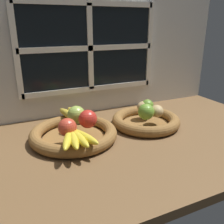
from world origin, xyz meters
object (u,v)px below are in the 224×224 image
object	(u,v)px
fruit_bowl_right	(146,121)
potato_back	(145,106)
banana_bunch_front	(76,138)
apple_red_right	(88,119)
lime_far	(147,106)
apple_green_back	(76,115)
lime_near	(146,112)
banana_bunch_back	(73,114)
fruit_bowl_left	(74,134)
apple_red_front	(67,127)
potato_small	(157,111)

from	to	relation	value
fruit_bowl_right	potato_back	world-z (taller)	potato_back
banana_bunch_front	apple_red_right	bearing A→B (deg)	51.28
apple_red_right	lime_far	bearing A→B (deg)	10.76
apple_green_back	lime_near	distance (cm)	28.01
banana_bunch_back	fruit_bowl_right	bearing A→B (deg)	-20.60
potato_back	lime_far	xyz separation A→B (cm)	(1.01, -0.52, 0.37)
potato_back	fruit_bowl_right	bearing A→B (deg)	-114.44
fruit_bowl_left	banana_bunch_back	xyz separation A→B (cm)	(3.24, 10.83, 3.97)
apple_red_front	lime_far	size ratio (longest dim) A/B	1.16
potato_small	potato_back	xyz separation A→B (cm)	(-1.20, 7.57, -0.10)
banana_bunch_back	apple_red_right	bearing A→B (deg)	-81.18
lime_far	apple_red_front	bearing A→B (deg)	-165.94
apple_red_right	potato_small	size ratio (longest dim) A/B	1.10
fruit_bowl_left	lime_near	xyz separation A→B (cm)	(29.47, -3.86, 5.75)
apple_red_right	potato_back	xyz separation A→B (cm)	(28.83, 6.19, -1.04)
apple_green_back	apple_red_right	xyz separation A→B (cm)	(2.52, -6.16, -0.02)
potato_small	banana_bunch_front	bearing A→B (deg)	-167.86
apple_red_front	potato_small	bearing A→B (deg)	3.89
fruit_bowl_right	apple_red_right	distance (cm)	27.54
apple_red_front	lime_far	world-z (taller)	apple_red_front
apple_red_right	apple_red_front	size ratio (longest dim) A/B	1.07
potato_back	potato_small	bearing A→B (deg)	-81.03
banana_bunch_front	potato_back	world-z (taller)	potato_back
apple_red_right	potato_back	bearing A→B (deg)	12.12
banana_bunch_back	potato_back	bearing A→B (deg)	-11.82
apple_red_right	apple_red_front	bearing A→B (deg)	-155.62
lime_far	banana_bunch_back	bearing A→B (deg)	167.64
banana_bunch_back	potato_small	bearing A→B (deg)	-23.66
apple_green_back	apple_red_front	bearing A→B (deg)	-122.00
potato_back	lime_far	bearing A→B (deg)	-27.26
apple_red_right	lime_near	xyz separation A→B (cm)	(24.26, -2.05, -0.17)
fruit_bowl_left	lime_far	bearing A→B (deg)	6.29
apple_red_right	banana_bunch_front	distance (cm)	12.31
banana_bunch_back	lime_near	world-z (taller)	lime_near
fruit_bowl_left	fruit_bowl_right	size ratio (longest dim) A/B	1.14
fruit_bowl_left	potato_back	world-z (taller)	potato_back
fruit_bowl_left	banana_bunch_front	bearing A→B (deg)	-101.96
apple_red_front	potato_small	world-z (taller)	apple_red_front
banana_bunch_back	potato_small	size ratio (longest dim) A/B	2.68
fruit_bowl_left	apple_green_back	size ratio (longest dim) A/B	4.72
potato_small	potato_back	size ratio (longest dim) A/B	0.90
potato_back	lime_near	world-z (taller)	lime_near
fruit_bowl_right	lime_far	world-z (taller)	lime_far
banana_bunch_front	potato_back	size ratio (longest dim) A/B	2.31
potato_small	lime_near	world-z (taller)	lime_near
fruit_bowl_left	banana_bunch_front	xyz separation A→B (cm)	(-2.39, -11.28, 3.85)
fruit_bowl_left	apple_green_back	bearing A→B (deg)	58.32
fruit_bowl_right	banana_bunch_back	world-z (taller)	banana_bunch_back
apple_red_right	lime_far	size ratio (longest dim) A/B	1.24
apple_red_right	potato_back	distance (cm)	29.50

